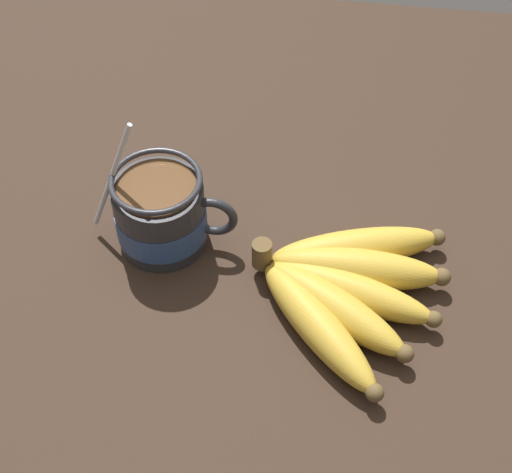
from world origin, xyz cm
name	(u,v)px	position (x,y,z in cm)	size (l,w,h in cm)	color
table	(233,258)	(0.00, 0.00, 1.90)	(97.74, 97.74, 3.79)	#332319
coffee_mug	(161,216)	(-7.21, -0.33, 7.74)	(15.30, 9.31, 15.53)	#28282D
banana_bunch	(344,286)	(11.72, -4.84, 5.70)	(19.49, 21.56, 4.35)	brown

